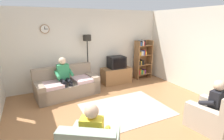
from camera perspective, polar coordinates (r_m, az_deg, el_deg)
ground_plane at (r=4.48m, az=4.57°, el=-14.81°), size 12.00×12.00×0.00m
back_wall_assembly at (r=6.35m, az=-7.60°, el=7.27°), size 6.20×0.17×2.70m
right_wall at (r=5.95m, az=29.40°, el=4.80°), size 0.12×5.80×2.70m
couch at (r=5.66m, az=-14.69°, el=-5.03°), size 1.99×1.11×0.90m
tv_stand at (r=6.57m, az=1.41°, el=-1.76°), size 1.10×0.56×0.59m
tv at (r=6.41m, az=1.54°, el=2.59°), size 0.60×0.49×0.44m
bookshelf at (r=7.12m, az=9.91°, el=3.64°), size 0.68×0.36×1.57m
floor_lamp at (r=5.99m, az=-8.20°, el=7.71°), size 0.28×0.28×1.85m
armchair_near_bookshelf at (r=4.44m, az=30.67°, el=-13.16°), size 0.92×0.99×0.90m
area_rug at (r=4.75m, az=4.59°, el=-12.80°), size 2.20×1.70×0.01m
person_on_couch at (r=5.42m, az=-15.54°, el=-1.71°), size 0.55×0.57×1.24m
person_in_left_armchair at (r=2.89m, az=-6.17°, el=-19.64°), size 0.61×0.64×1.12m
person_in_right_armchair at (r=4.34m, az=30.19°, el=-9.12°), size 0.55×0.58×1.12m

